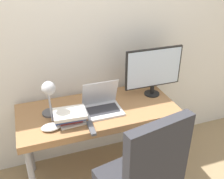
# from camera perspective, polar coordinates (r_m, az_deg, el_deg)

# --- Properties ---
(wall_back) EXTENTS (8.00, 0.05, 2.60)m
(wall_back) POSITION_cam_1_polar(r_m,az_deg,el_deg) (2.36, -6.17, 12.17)
(wall_back) COLOR silver
(wall_back) RESTS_ON ground_plane
(desk) EXTENTS (1.35, 0.61, 0.74)m
(desk) POSITION_cam_1_polar(r_m,az_deg,el_deg) (2.30, -3.10, -5.71)
(desk) COLOR #996B42
(desk) RESTS_ON ground_plane
(laptop) EXTENTS (0.31, 0.25, 0.25)m
(laptop) POSITION_cam_1_polar(r_m,az_deg,el_deg) (2.22, -2.16, -3.29)
(laptop) COLOR silver
(laptop) RESTS_ON desk
(monitor) EXTENTS (0.54, 0.14, 0.45)m
(monitor) POSITION_cam_1_polar(r_m,az_deg,el_deg) (2.40, 9.04, 4.36)
(monitor) COLOR black
(monitor) RESTS_ON desk
(desk_lamp) EXTENTS (0.14, 0.26, 0.36)m
(desk_lamp) POSITION_cam_1_polar(r_m,az_deg,el_deg) (2.04, -13.56, -0.99)
(desk_lamp) COLOR #4C4C51
(desk_lamp) RESTS_ON desk
(office_chair) EXTENTS (0.62, 0.61, 1.13)m
(office_chair) POSITION_cam_1_polar(r_m,az_deg,el_deg) (1.83, 7.02, -18.51)
(office_chair) COLOR black
(office_chair) RESTS_ON ground_plane
(book_stack) EXTENTS (0.26, 0.22, 0.11)m
(book_stack) POSITION_cam_1_polar(r_m,az_deg,el_deg) (2.08, -9.18, -5.74)
(book_stack) COLOR silver
(book_stack) RESTS_ON desk
(tv_remote) EXTENTS (0.05, 0.18, 0.02)m
(tv_remote) POSITION_cam_1_polar(r_m,az_deg,el_deg) (2.02, -4.52, -8.39)
(tv_remote) COLOR #4C4C51
(tv_remote) RESTS_ON desk
(game_controller) EXTENTS (0.15, 0.10, 0.04)m
(game_controller) POSITION_cam_1_polar(r_m,az_deg,el_deg) (2.06, -13.14, -7.99)
(game_controller) COLOR white
(game_controller) RESTS_ON desk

